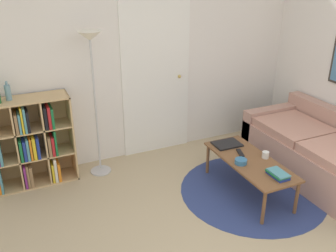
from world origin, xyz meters
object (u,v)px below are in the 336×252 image
Objects in this scene: cup at (265,155)px; floor_lamp at (92,60)px; bottle_right at (8,92)px; laptop at (227,144)px; couch at (324,155)px; coffee_table at (250,163)px; bookshelf at (27,143)px; bowl at (241,161)px.

floor_lamp is at bearing 143.90° from cup.
floor_lamp is 8.22× the size of bottle_right.
laptop is at bearing 115.31° from cup.
bottle_right reaches higher than laptop.
couch is at bearing -25.69° from laptop.
coffee_table is 15.44× the size of cup.
couch is (2.36, -1.18, -1.10)m from floor_lamp.
bookshelf is 0.54× the size of couch.
bowl is at bearing -42.40° from floor_lamp.
coffee_table is 3.60× the size of laptop.
bookshelf is at bearing 173.42° from floor_lamp.
laptop is (2.11, -0.78, -0.10)m from bookshelf.
bottle_right is at bearing 173.00° from floor_lamp.
cup is at bearing -0.69° from bowl.
couch is 3.58m from bottle_right.
floor_lamp is 1.92m from bowl.
bowl is 0.63× the size of bottle_right.
floor_lamp reaches higher than bookshelf.
floor_lamp reaches higher than coffee_table.
couch is 1.64× the size of coffee_table.
bookshelf is at bearing 159.75° from laptop.
laptop is 0.48m from cup.
bottle_right is (-0.10, 0.02, 0.60)m from bookshelf.
cup is at bearing -27.69° from bookshelf.
cup is at bearing -8.97° from coffee_table.
floor_lamp reaches higher than laptop.
couch is at bearing -22.08° from bookshelf.
coffee_table is (1.37, -1.10, -1.02)m from floor_lamp.
floor_lamp is at bearing -7.00° from bottle_right.
bookshelf is at bearing -10.08° from bottle_right.
cup is (0.18, -0.03, 0.07)m from coffee_table.
bookshelf reaches higher than laptop.
laptop reaches higher than coffee_table.
bottle_right is (-2.11, 1.23, 0.68)m from bowl.
bottle_right reaches higher than coffee_table.
floor_lamp is at bearing -6.58° from bookshelf.
couch is 5.91× the size of laptop.
cup is 0.36× the size of bottle_right.
laptop is at bearing -19.79° from bottle_right.
couch is 1.00m from coffee_table.
couch is at bearing -21.72° from bottle_right.
floor_lamp is 2.86m from couch.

